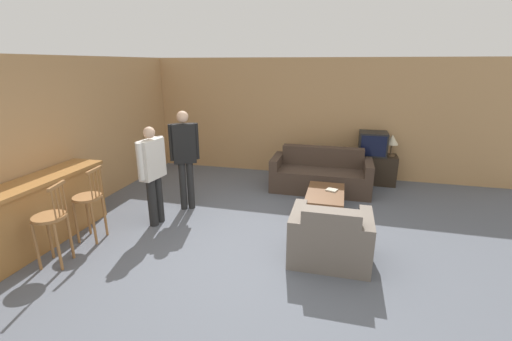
{
  "coord_description": "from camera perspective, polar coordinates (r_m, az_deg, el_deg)",
  "views": [
    {
      "loc": [
        1.09,
        -4.01,
        2.48
      ],
      "look_at": [
        -0.19,
        1.01,
        0.85
      ],
      "focal_mm": 24.0,
      "sensor_mm": 36.0,
      "label": 1
    }
  ],
  "objects": [
    {
      "name": "table_lamp",
      "position": [
        7.63,
        21.76,
        4.67
      ],
      "size": [
        0.25,
        0.25,
        0.45
      ],
      "color": "brown",
      "rests_on": "tv_unit"
    },
    {
      "name": "bar_counter",
      "position": [
        5.67,
        -32.83,
        -6.08
      ],
      "size": [
        0.55,
        2.28,
        0.96
      ],
      "color": "#A87038",
      "rests_on": "ground_plane"
    },
    {
      "name": "book_on_table",
      "position": [
        5.98,
        12.51,
        -3.18
      ],
      "size": [
        0.22,
        0.2,
        0.02
      ],
      "color": "#B7AD99",
      "rests_on": "coffee_table"
    },
    {
      "name": "coffee_table",
      "position": [
        5.9,
        11.47,
        -4.08
      ],
      "size": [
        0.61,
        1.06,
        0.4
      ],
      "color": "brown",
      "rests_on": "ground_plane"
    },
    {
      "name": "bar_chair_near",
      "position": [
        5.01,
        -30.95,
        -7.51
      ],
      "size": [
        0.47,
        0.47,
        1.09
      ],
      "color": "#996638",
      "rests_on": "ground_plane"
    },
    {
      "name": "wall_left",
      "position": [
        7.03,
        -24.57,
        6.22
      ],
      "size": [
        0.08,
        8.73,
        2.6
      ],
      "color": "tan",
      "rests_on": "ground_plane"
    },
    {
      "name": "tv_unit",
      "position": [
        7.74,
        18.48,
        0.28
      ],
      "size": [
        1.04,
        0.46,
        0.62
      ],
      "color": "#2D2319",
      "rests_on": "ground_plane"
    },
    {
      "name": "wall_back",
      "position": [
        7.91,
        6.3,
        8.78
      ],
      "size": [
        9.4,
        0.08,
        2.6
      ],
      "color": "tan",
      "rests_on": "ground_plane"
    },
    {
      "name": "bar_chair_mid",
      "position": [
        5.45,
        -26.06,
        -4.82
      ],
      "size": [
        0.43,
        0.43,
        1.09
      ],
      "color": "#996638",
      "rests_on": "ground_plane"
    },
    {
      "name": "person_by_counter",
      "position": [
        5.53,
        -16.84,
        -0.08
      ],
      "size": [
        0.24,
        0.59,
        1.58
      ],
      "color": "black",
      "rests_on": "ground_plane"
    },
    {
      "name": "tv",
      "position": [
        7.6,
        18.88,
        4.28
      ],
      "size": [
        0.56,
        0.51,
        0.49
      ],
      "color": "black",
      "rests_on": "tv_unit"
    },
    {
      "name": "armchair_near",
      "position": [
        4.6,
        12.23,
        -11.12
      ],
      "size": [
        1.02,
        0.79,
        0.82
      ],
      "color": "#70665B",
      "rests_on": "ground_plane"
    },
    {
      "name": "person_by_window",
      "position": [
        5.96,
        -11.78,
        2.68
      ],
      "size": [
        0.44,
        0.32,
        1.73
      ],
      "color": "black",
      "rests_on": "ground_plane"
    },
    {
      "name": "couch_far",
      "position": [
        7.04,
        10.73,
        -0.81
      ],
      "size": [
        1.96,
        0.83,
        0.84
      ],
      "color": "#423328",
      "rests_on": "ground_plane"
    },
    {
      "name": "ground_plane",
      "position": [
        4.84,
        -0.82,
        -13.38
      ],
      "size": [
        24.0,
        24.0,
        0.0
      ],
      "primitive_type": "plane",
      "color": "#565B66"
    }
  ]
}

